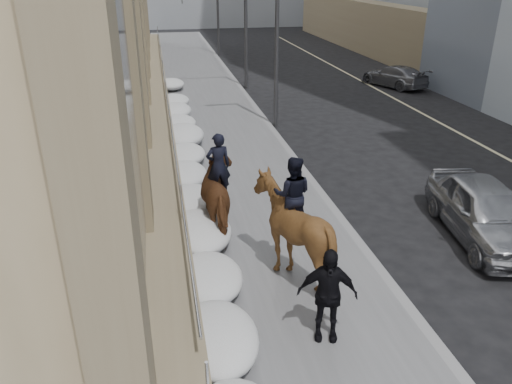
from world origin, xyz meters
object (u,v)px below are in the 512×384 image
(mounted_horse_left, at_px, (222,194))
(pedestrian, at_px, (327,295))
(car_silver, at_px, (485,211))
(car_grey, at_px, (394,76))
(mounted_horse_right, at_px, (292,228))

(mounted_horse_left, bearing_deg, pedestrian, 100.58)
(pedestrian, distance_m, car_silver, 6.18)
(mounted_horse_left, xyz_separation_m, car_grey, (12.47, 16.15, -0.56))
(pedestrian, xyz_separation_m, car_silver, (5.35, 3.08, -0.30))
(mounted_horse_left, xyz_separation_m, pedestrian, (1.33, -4.52, -0.12))
(mounted_horse_right, xyz_separation_m, car_grey, (11.27, 18.56, -0.73))
(mounted_horse_left, distance_m, car_grey, 20.41)
(mounted_horse_right, xyz_separation_m, pedestrian, (0.12, -2.11, -0.29))
(mounted_horse_right, bearing_deg, pedestrian, 110.13)
(mounted_horse_left, relative_size, car_silver, 0.59)
(mounted_horse_right, xyz_separation_m, car_silver, (5.47, 0.98, -0.59))
(pedestrian, distance_m, car_grey, 23.48)
(car_silver, bearing_deg, pedestrian, -141.32)
(pedestrian, height_order, car_grey, pedestrian)
(car_grey, bearing_deg, mounted_horse_right, 36.86)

